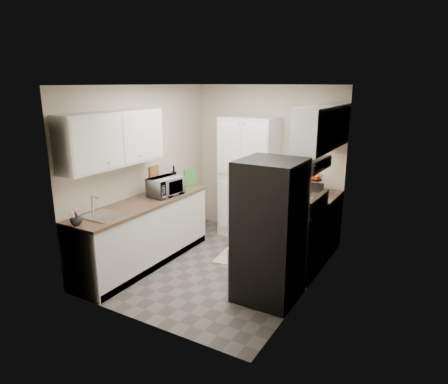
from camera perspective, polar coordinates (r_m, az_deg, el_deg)
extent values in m
plane|color=#56514C|center=(5.79, -0.73, -10.54)|extent=(3.20, 3.20, 0.00)
cube|color=beige|center=(6.75, 6.22, 4.36)|extent=(2.60, 0.04, 2.50)
cube|color=beige|center=(4.12, -12.26, -3.08)|extent=(2.60, 0.04, 2.50)
cube|color=beige|center=(6.11, -11.31, 2.99)|extent=(0.04, 3.20, 2.50)
cube|color=beige|center=(4.85, 12.54, -0.32)|extent=(0.04, 3.20, 2.50)
cube|color=white|center=(5.21, -0.83, 15.04)|extent=(2.60, 3.20, 0.04)
cube|color=silver|center=(5.36, -15.55, 7.32)|extent=(0.33, 1.60, 0.70)
cube|color=silver|center=(5.54, 13.86, 8.30)|extent=(0.33, 1.55, 0.58)
cube|color=#99999E|center=(5.21, 11.63, 3.89)|extent=(0.45, 0.76, 0.13)
cube|color=#B7B7BC|center=(5.20, -16.87, -3.31)|extent=(0.45, 0.40, 0.02)
cube|color=brown|center=(6.27, -9.98, 2.70)|extent=(0.02, 0.22, 0.22)
cube|color=silver|center=(6.64, 3.57, 2.02)|extent=(0.90, 0.55, 2.00)
cube|color=silver|center=(5.84, -11.37, -5.92)|extent=(0.60, 2.30, 0.88)
cube|color=brown|center=(5.69, -11.61, -1.60)|extent=(0.63, 2.33, 0.04)
cube|color=silver|center=(6.26, 12.77, -4.52)|extent=(0.60, 0.80, 0.88)
cube|color=brown|center=(6.12, 13.02, -0.47)|extent=(0.63, 0.83, 0.04)
cube|color=#B7B7BC|center=(5.55, 10.05, -6.88)|extent=(0.64, 0.76, 0.90)
cube|color=black|center=(5.40, 10.28, -2.30)|extent=(0.66, 0.78, 0.03)
cube|color=black|center=(5.28, 13.29, -1.67)|extent=(0.06, 0.76, 0.22)
cube|color=tan|center=(5.52, 5.97, -5.73)|extent=(0.01, 0.16, 0.42)
cube|color=beige|center=(5.73, 6.96, -4.97)|extent=(0.01, 0.16, 0.42)
cube|color=#B7B7BC|center=(4.72, 6.54, -5.58)|extent=(0.70, 0.72, 1.70)
imported|color=silver|center=(5.92, -8.34, 0.79)|extent=(0.40, 0.53, 0.27)
cylinder|color=black|center=(6.33, -7.15, 2.04)|extent=(0.08, 0.08, 0.32)
imported|color=white|center=(4.98, -20.37, -3.59)|extent=(0.14, 0.14, 0.15)
cube|color=#2F802D|center=(6.47, -4.82, 2.13)|extent=(0.10, 0.20, 0.26)
cube|color=#A3A4A8|center=(6.10, 12.74, 0.74)|extent=(0.37, 0.43, 0.21)
cube|color=#DDB38C|center=(6.12, 1.60, -9.00)|extent=(0.53, 0.76, 0.01)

